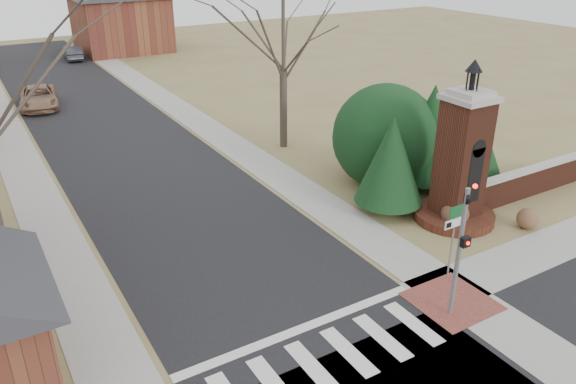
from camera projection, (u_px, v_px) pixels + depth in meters
ground at (348, 377)px, 14.67m from camera, size 120.00×120.00×0.00m
main_street at (116, 138)px, 31.78m from camera, size 8.00×70.00×0.01m
crosswalk_zone at (331, 359)px, 15.29m from camera, size 8.00×2.20×0.02m
stop_bar at (301, 329)px, 16.45m from camera, size 8.00×0.35×0.02m
sidewalk_right_main at (201, 124)px, 34.21m from camera, size 2.00×60.00×0.02m
sidewalk_left at (17, 155)px, 29.35m from camera, size 2.00×60.00×0.02m
curb_apron at (452, 301)px, 17.69m from camera, size 2.40×2.40×0.02m
traffic_signal_pole at (461, 240)px, 16.04m from camera, size 0.28×0.41×4.50m
sign_post at (454, 228)px, 18.01m from camera, size 0.90×0.07×2.75m
brick_gate_monument at (460, 170)px, 21.85m from camera, size 3.20×3.20×6.47m
brick_garden_wall at (529, 182)px, 24.59m from camera, size 7.50×0.50×1.30m
house_distant_right at (120, 12)px, 54.22m from camera, size 8.80×8.80×7.30m
evergreen_near at (391, 160)px, 22.52m from camera, size 2.80×2.80×4.10m
evergreen_mid at (431, 131)px, 24.87m from camera, size 3.40×3.40×4.70m
evergreen_far at (478, 144)px, 25.32m from camera, size 2.40×2.40×3.30m
evergreen_mass at (385, 133)px, 25.26m from camera, size 4.80×4.80×4.80m
bare_tree_3 at (283, 19)px, 27.82m from camera, size 7.00×7.00×9.70m
pickup_truck at (39, 97)px, 37.13m from camera, size 2.95×5.24×1.38m
distant_car at (73, 53)px, 51.23m from camera, size 1.69×4.02×1.29m
dry_shrub_left at (455, 214)px, 22.04m from camera, size 1.07×1.07×1.07m
dry_shrub_right at (528, 218)px, 21.93m from camera, size 0.85×0.85×0.85m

